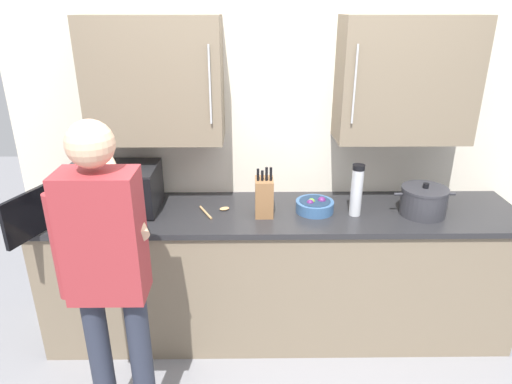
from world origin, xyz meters
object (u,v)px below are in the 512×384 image
Objects in this scene: person_figure at (107,268)px; fruit_bowl at (315,205)px; wooden_spoon at (216,210)px; stock_pot at (424,201)px; microwave_oven at (108,189)px; knife_block at (264,197)px; thermos_flask at (357,190)px.

fruit_bowl is at bearing 38.29° from person_figure.
fruit_bowl is 1.34m from person_figure.
stock_pot is at bearing -2.23° from wooden_spoon.
wooden_spoon is (0.68, -0.04, -0.13)m from microwave_oven.
knife_block is at bearing 47.16° from person_figure.
stock_pot reaches higher than fruit_bowl.
wooden_spoon is at bearing 176.60° from thermos_flask.
stock_pot is (0.99, -0.01, -0.03)m from knife_block.
thermos_flask is at bearing -3.43° from microwave_oven.
fruit_bowl is at bearing 168.49° from thermos_flask.
wooden_spoon is at bearing 177.77° from stock_pot.
person_figure is at bearing -148.92° from thermos_flask.
person_figure is (-1.05, -0.83, 0.07)m from fruit_bowl.
person_figure is (0.25, -0.87, -0.03)m from microwave_oven.
thermos_flask reaches higher than wooden_spoon.
stock_pot reaches higher than wooden_spoon.
person_figure reaches higher than wooden_spoon.
person_figure is at bearing -74.26° from microwave_oven.
fruit_bowl is (0.32, 0.04, -0.08)m from knife_block.
knife_block is at bearing -4.92° from microwave_oven.
wooden_spoon is (-1.29, 0.05, -0.08)m from stock_pot.
thermos_flask is at bearing -11.51° from fruit_bowl.
knife_block is 0.99m from stock_pot.
thermos_flask is 1.52m from person_figure.
microwave_oven is 1.30m from fruit_bowl.
thermos_flask is (1.54, -0.09, 0.02)m from microwave_oven.
person_figure reaches higher than stock_pot.
fruit_bowl is at bearing -0.17° from wooden_spoon.
wooden_spoon is 0.94m from person_figure.
knife_block is at bearing 179.17° from thermos_flask.
knife_block is 1.08m from person_figure.
knife_block is 1.33× the size of fruit_bowl.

